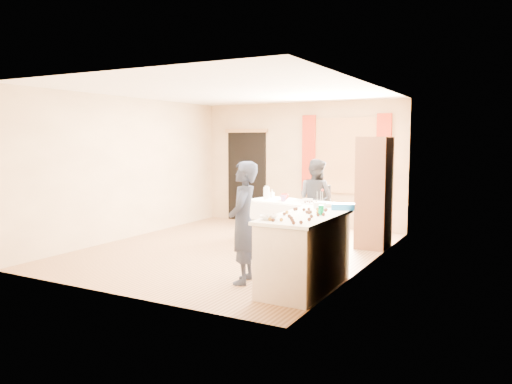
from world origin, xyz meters
The scene contains 29 objects.
floor centered at (0.00, 0.00, -0.01)m, with size 4.50×5.50×0.02m, color #9E7047.
ceiling centered at (0.00, 0.00, 2.61)m, with size 4.50×5.50×0.02m, color white.
wall_back centered at (0.00, 2.76, 1.30)m, with size 4.50×0.02×2.60m, color tan.
wall_front centered at (0.00, -2.76, 1.30)m, with size 4.50×0.02×2.60m, color tan.
wall_left centered at (-2.26, 0.00, 1.30)m, with size 0.02×5.50×2.60m, color tan.
wall_right centered at (2.26, 0.00, 1.30)m, with size 0.02×5.50×2.60m, color tan.
window_frame centered at (1.00, 2.72, 1.50)m, with size 1.32×0.06×1.52m, color olive.
window_pane centered at (1.00, 2.71, 1.50)m, with size 1.20×0.02×1.40m, color white.
curtain_left centered at (0.22, 2.67, 1.50)m, with size 0.28×0.06×1.65m, color maroon.
curtain_right centered at (1.78, 2.67, 1.50)m, with size 0.28×0.06×1.65m, color maroon.
doorway centered at (-1.30, 2.73, 1.00)m, with size 0.95×0.04×2.00m, color black.
door_lintel centered at (-1.30, 2.70, 2.02)m, with size 1.05×0.06×0.08m, color olive.
cabinet centered at (1.99, 1.28, 0.94)m, with size 0.50×0.60×1.87m, color brown.
counter centered at (1.89, -1.46, 0.45)m, with size 0.72×1.52×0.91m.
party_table centered at (0.60, 0.93, 0.45)m, with size 1.64×1.10×0.75m.
chair centered at (0.70, 1.96, 0.28)m, with size 0.50×0.50×0.95m.
girl centered at (1.10, -1.59, 0.78)m, with size 0.53×0.65×1.55m, color #1D2338.
woman centered at (0.84, 1.54, 0.74)m, with size 0.85×0.74×1.47m, color black.
soda_can centered at (2.05, -1.36, 0.97)m, with size 0.07×0.07×0.12m, color #008E4A.
mixing_bowl centered at (1.66, -1.96, 0.94)m, with size 0.28×0.28×0.05m, color white.
foam_block centered at (1.83, -0.81, 0.95)m, with size 0.15×0.10×0.08m, color white.
blue_basket centered at (2.13, -0.76, 0.95)m, with size 0.30×0.20×0.08m, color blue.
pitcher centered at (0.12, 0.95, 0.86)m, with size 0.11×0.11×0.22m, color silver.
cup_red centered at (0.44, 1.04, 0.80)m, with size 0.17×0.17×0.11m, color red.
cup_rainbow centered at (0.51, 0.82, 0.80)m, with size 0.13×0.13×0.11m, color red.
small_bowl centered at (0.93, 0.94, 0.78)m, with size 0.23×0.23×0.06m, color white.
pastry_tray centered at (1.08, 0.70, 0.76)m, with size 0.28×0.20×0.02m, color white.
bottle centered at (0.09, 1.23, 0.83)m, with size 0.08×0.08×0.15m, color white.
cake_balls centered at (1.85, -1.59, 0.93)m, with size 0.53×1.16×0.04m.
Camera 1 is at (4.22, -7.00, 1.82)m, focal length 35.00 mm.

